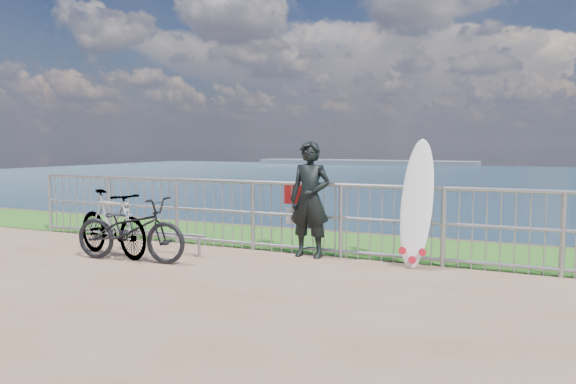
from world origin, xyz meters
The scene contains 8 objects.
grass_strip centered at (0.00, 2.70, 0.01)m, with size 120.00×120.00×0.00m, color #215417.
seascape centered at (-43.75, 147.49, -4.03)m, with size 260.00×260.00×5.00m.
railing centered at (0.02, 1.60, 0.58)m, with size 10.06×0.10×1.13m.
surfer centered at (0.56, 1.45, 0.88)m, with size 0.64×0.42×1.75m, color black.
surfboard centered at (2.16, 1.43, 0.83)m, with size 0.54×0.50×1.79m.
bicycle_near centered at (-1.70, 0.06, 0.47)m, with size 0.63×1.80×0.94m, color black.
bicycle_far centered at (-2.19, 0.23, 0.51)m, with size 0.48×1.69×1.01m, color black.
bike_rack centered at (-1.68, 0.69, 0.29)m, with size 1.69×0.05×0.35m.
Camera 1 is at (3.80, -6.30, 1.71)m, focal length 35.00 mm.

